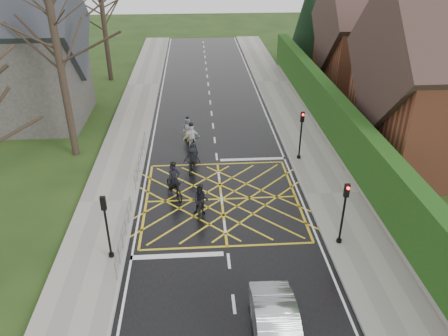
{
  "coord_description": "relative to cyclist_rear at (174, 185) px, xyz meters",
  "views": [
    {
      "loc": [
        -1.21,
        -19.68,
        12.64
      ],
      "look_at": [
        0.2,
        1.09,
        1.3
      ],
      "focal_mm": 35.0,
      "sensor_mm": 36.0,
      "label": 1
    }
  ],
  "objects": [
    {
      "name": "house_far",
      "position": [
        17.26,
        17.41,
        3.7
      ],
      "size": [
        9.8,
        8.8,
        10.3
      ],
      "color": "brown",
      "rests_on": "ground"
    },
    {
      "name": "cyclist_back",
      "position": [
        1.38,
        -1.93,
        0.0
      ],
      "size": [
        0.88,
        1.81,
        1.75
      ],
      "rotation": [
        0.0,
        0.0,
        -0.19
      ],
      "color": "black",
      "rests_on": "ground"
    },
    {
      "name": "sidewalk_left",
      "position": [
        -3.5,
        -0.59,
        -0.58
      ],
      "size": [
        3.0,
        80.0,
        0.15
      ],
      "primitive_type": "cube",
      "color": "gray",
      "rests_on": "ground"
    },
    {
      "name": "traffic_light_ne",
      "position": [
        7.6,
        3.61,
        1.0
      ],
      "size": [
        0.24,
        0.31,
        3.21
      ],
      "rotation": [
        0.0,
        0.0,
        3.14
      ],
      "color": "black",
      "rests_on": "ground"
    },
    {
      "name": "hedge",
      "position": [
        10.25,
        5.41,
        1.44
      ],
      "size": [
        0.9,
        38.0,
        2.8
      ],
      "primitive_type": "cube",
      "color": "#16340E",
      "rests_on": "stone_wall"
    },
    {
      "name": "tree_far",
      "position": [
        -6.8,
        21.41,
        6.53
      ],
      "size": [
        8.4,
        8.4,
        10.4
      ],
      "color": "black",
      "rests_on": "ground"
    },
    {
      "name": "conifer",
      "position": [
        13.25,
        25.41,
        4.34
      ],
      "size": [
        4.6,
        4.6,
        10.0
      ],
      "color": "black",
      "rests_on": "ground"
    },
    {
      "name": "tree_near",
      "position": [
        -6.5,
        5.41,
        7.25
      ],
      "size": [
        9.24,
        9.24,
        11.44
      ],
      "color": "black",
      "rests_on": "ground"
    },
    {
      "name": "railing_south",
      "position": [
        -2.15,
        -4.09,
        0.12
      ],
      "size": [
        0.05,
        5.04,
        1.03
      ],
      "color": "slate",
      "rests_on": "ground"
    },
    {
      "name": "stone_wall",
      "position": [
        10.25,
        5.41,
        -0.31
      ],
      "size": [
        0.5,
        38.0,
        0.7
      ],
      "primitive_type": "cube",
      "color": "slate",
      "rests_on": "ground"
    },
    {
      "name": "cyclist_mid",
      "position": [
        0.97,
        2.7,
        -0.03
      ],
      "size": [
        1.12,
        1.87,
        1.73
      ],
      "rotation": [
        0.0,
        0.0,
        -0.2
      ],
      "color": "black",
      "rests_on": "ground"
    },
    {
      "name": "cyclist_front",
      "position": [
        0.94,
        5.26,
        0.09
      ],
      "size": [
        1.24,
        2.09,
        2.02
      ],
      "rotation": [
        0.0,
        0.0,
        0.35
      ],
      "color": "black",
      "rests_on": "ground"
    },
    {
      "name": "road",
      "position": [
        2.5,
        -0.59,
        -0.65
      ],
      "size": [
        9.0,
        80.0,
        0.01
      ],
      "primitive_type": "cube",
      "color": "black",
      "rests_on": "ground"
    },
    {
      "name": "traffic_light_se",
      "position": [
        7.6,
        -4.79,
        1.0
      ],
      "size": [
        0.24,
        0.31,
        3.21
      ],
      "rotation": [
        0.0,
        0.0,
        3.14
      ],
      "color": "black",
      "rests_on": "ground"
    },
    {
      "name": "sidewalk_right",
      "position": [
        8.5,
        -0.59,
        -0.58
      ],
      "size": [
        3.0,
        80.0,
        0.15
      ],
      "primitive_type": "cube",
      "color": "gray",
      "rests_on": "ground"
    },
    {
      "name": "ground",
      "position": [
        2.5,
        -0.59,
        -0.66
      ],
      "size": [
        120.0,
        120.0,
        0.0
      ],
      "primitive_type": "plane",
      "color": "black",
      "rests_on": "ground"
    },
    {
      "name": "cyclist_rear",
      "position": [
        0.0,
        0.0,
        0.0
      ],
      "size": [
        1.51,
        2.2,
        2.03
      ],
      "rotation": [
        0.0,
        0.0,
        0.42
      ],
      "color": "black",
      "rests_on": "ground"
    },
    {
      "name": "church",
      "position": [
        -11.03,
        11.41,
        4.27
      ],
      "size": [
        8.8,
        7.8,
        11.0
      ],
      "color": "#2D2B28",
      "rests_on": "ground"
    },
    {
      "name": "railing_north",
      "position": [
        -2.15,
        3.41,
        0.13
      ],
      "size": [
        0.05,
        6.04,
        1.03
      ],
      "color": "slate",
      "rests_on": "ground"
    },
    {
      "name": "car",
      "position": [
        3.79,
        -10.07,
        0.05
      ],
      "size": [
        1.53,
        4.3,
        1.41
      ],
      "primitive_type": "imported",
      "rotation": [
        0.0,
        0.0,
        -0.01
      ],
      "color": "#ABADB2",
      "rests_on": "ground"
    },
    {
      "name": "cyclist_lead",
      "position": [
        0.69,
        7.29,
        -0.1
      ],
      "size": [
        0.75,
        1.7,
        1.62
      ],
      "rotation": [
        0.0,
        0.0,
        -0.05
      ],
      "color": "yellow",
      "rests_on": "ground"
    },
    {
      "name": "traffic_light_sw",
      "position": [
        -2.6,
        -5.08,
        1.0
      ],
      "size": [
        0.24,
        0.31,
        3.21
      ],
      "color": "black",
      "rests_on": "ground"
    }
  ]
}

